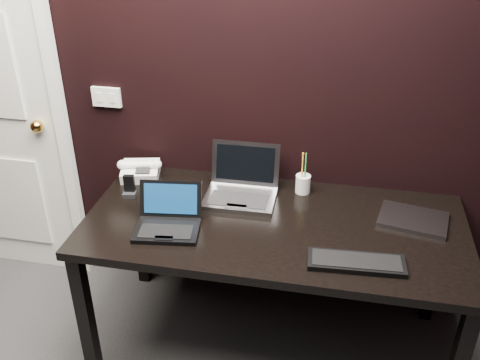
% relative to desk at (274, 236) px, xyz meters
% --- Properties ---
extents(wall_back, '(4.00, 0.00, 4.00)m').
position_rel_desk_xyz_m(wall_back, '(-0.30, 0.40, 0.64)').
color(wall_back, black).
rests_on(wall_back, ground).
extents(wall_switch, '(0.15, 0.02, 0.10)m').
position_rel_desk_xyz_m(wall_switch, '(-0.92, 0.39, 0.46)').
color(wall_switch, silver).
rests_on(wall_switch, wall_back).
extents(desk, '(1.70, 0.80, 0.74)m').
position_rel_desk_xyz_m(desk, '(0.00, 0.00, 0.00)').
color(desk, black).
rests_on(desk, ground).
extents(netbook, '(0.31, 0.28, 0.18)m').
position_rel_desk_xyz_m(netbook, '(-0.45, -0.14, 0.11)').
color(netbook, black).
rests_on(netbook, desk).
extents(silver_laptop, '(0.34, 0.30, 0.23)m').
position_rel_desk_xyz_m(silver_laptop, '(-0.19, 0.19, 0.12)').
color(silver_laptop, '#9B9BA0').
rests_on(silver_laptop, desk).
extents(ext_keyboard, '(0.39, 0.15, 0.02)m').
position_rel_desk_xyz_m(ext_keyboard, '(0.36, -0.24, 0.09)').
color(ext_keyboard, black).
rests_on(ext_keyboard, desk).
extents(closed_laptop, '(0.33, 0.26, 0.02)m').
position_rel_desk_xyz_m(closed_laptop, '(0.61, 0.13, 0.09)').
color(closed_laptop, gray).
rests_on(closed_laptop, desk).
extents(desk_phone, '(0.23, 0.21, 0.11)m').
position_rel_desk_xyz_m(desk_phone, '(-0.73, 0.27, 0.12)').
color(desk_phone, silver).
rests_on(desk_phone, desk).
extents(mobile_phone, '(0.07, 0.06, 0.11)m').
position_rel_desk_xyz_m(mobile_phone, '(-0.72, 0.09, 0.12)').
color(mobile_phone, black).
rests_on(mobile_phone, desk).
extents(pen_cup, '(0.09, 0.09, 0.21)m').
position_rel_desk_xyz_m(pen_cup, '(0.10, 0.29, 0.13)').
color(pen_cup, silver).
rests_on(pen_cup, desk).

